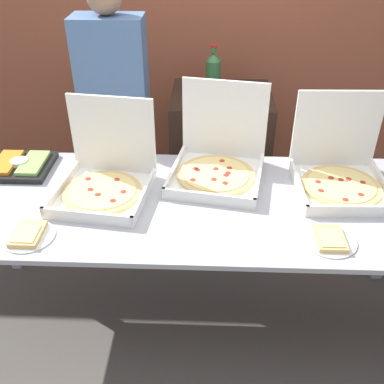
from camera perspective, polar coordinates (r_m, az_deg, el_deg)
The scene contains 14 objects.
ground_plane at distance 2.70m, azimuth 0.00°, elevation -15.76°, with size 16.00×16.00×0.00m, color #514C47.
brick_wall_behind at distance 3.51m, azimuth 1.18°, elevation 23.01°, with size 10.00×0.06×2.80m.
buffet_table at distance 2.19m, azimuth 0.00°, elevation -2.96°, with size 2.43×0.89×0.83m.
pizza_box_near_left at distance 2.33m, azimuth 18.25°, elevation 2.44°, with size 0.45×0.46×0.43m.
pizza_box_far_right at distance 2.21m, azimuth -10.99°, elevation 1.79°, with size 0.48×0.49×0.43m.
pizza_box_far_left at distance 2.30m, azimuth 3.33°, elevation 3.94°, with size 0.52×0.53×0.44m.
paper_plate_front_right at distance 1.98m, azimuth 17.07°, elevation -5.75°, with size 0.23×0.23×0.03m.
paper_plate_front_left at distance 2.04m, azimuth -20.10°, elevation -5.13°, with size 0.22×0.22×0.03m.
veggie_tray at distance 2.54m, azimuth -20.99°, elevation 3.19°, with size 0.32×0.30×0.05m.
sideboard_podium at distance 3.21m, azimuth 3.49°, elevation 4.29°, with size 0.66×0.58×0.96m.
soda_bottle at distance 3.00m, azimuth 2.71°, elevation 15.02°, with size 0.10×0.10×0.30m.
soda_can_silver at distance 2.87m, azimuth 5.52°, elevation 12.58°, with size 0.07×0.07×0.12m.
soda_can_colored at distance 2.77m, azimuth 4.91°, elevation 11.80°, with size 0.07×0.07×0.12m.
person_guest_plaid at distance 2.84m, azimuth -9.52°, elevation 8.88°, with size 0.40×0.22×1.69m.
Camera 1 is at (0.07, -1.75, 2.05)m, focal length 42.00 mm.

